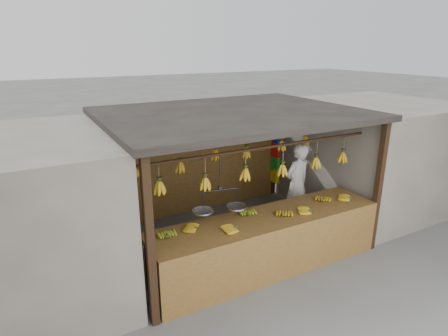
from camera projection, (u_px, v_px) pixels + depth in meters
ground at (232, 238)px, 7.04m from camera, size 80.00×80.00×0.00m
stall at (223, 132)px, 6.70m from camera, size 4.30×3.30×2.40m
neighbor_left at (1, 224)px, 5.04m from camera, size 3.00×3.00×2.30m
neighbor_right at (372, 154)px, 8.32m from camera, size 3.00×3.00×2.30m
counter at (273, 231)px, 5.79m from camera, size 3.88×0.88×0.96m
hanging_bananas at (232, 155)px, 6.54m from camera, size 3.62×2.24×0.38m
balance_scale at (220, 206)px, 5.48m from camera, size 0.81×0.40×0.85m
vendor at (297, 184)px, 7.45m from camera, size 0.65×0.47×1.64m
bag_bundles at (275, 156)px, 8.74m from camera, size 0.08×0.26×1.30m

